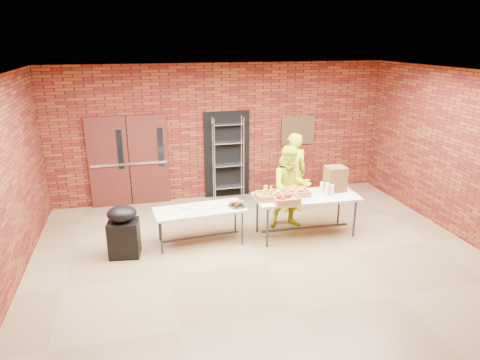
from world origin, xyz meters
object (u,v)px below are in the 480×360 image
object	(u,v)px
table_left	(200,212)
coffee_dispenser	(335,179)
wire_rack	(228,158)
covered_grill	(123,231)
table_right	(306,199)
volunteer_woman	(293,173)
volunteer_man	(291,187)

from	to	relation	value
table_left	coffee_dispenser	size ratio (longest dim) A/B	3.51
wire_rack	covered_grill	xyz separation A→B (m)	(-2.46, -2.42, -0.52)
table_left	table_right	bearing A→B (deg)	-8.34
table_left	covered_grill	bearing A→B (deg)	-177.10
coffee_dispenser	volunteer_woman	xyz separation A→B (m)	(-0.49, 1.08, -0.17)
coffee_dispenser	volunteer_man	xyz separation A→B (m)	(-0.82, 0.31, -0.21)
wire_rack	coffee_dispenser	world-z (taller)	wire_rack
wire_rack	volunteer_woman	world-z (taller)	wire_rack
wire_rack	volunteer_man	bearing A→B (deg)	-66.23
table_left	coffee_dispenser	xyz separation A→B (m)	(2.73, -0.01, 0.44)
coffee_dispenser	covered_grill	world-z (taller)	coffee_dispenser
wire_rack	covered_grill	distance (m)	3.49
volunteer_man	covered_grill	bearing A→B (deg)	-164.97
covered_grill	volunteer_woman	bearing A→B (deg)	26.73
table_left	covered_grill	xyz separation A→B (m)	(-1.40, -0.17, -0.16)
table_right	covered_grill	xyz separation A→B (m)	(-3.47, -0.02, -0.28)
table_left	table_right	distance (m)	2.08
covered_grill	volunteer_woman	distance (m)	3.87
wire_rack	table_right	size ratio (longest dim) A/B	0.98
covered_grill	volunteer_man	world-z (taller)	volunteer_man
table_right	volunteer_woman	bearing A→B (deg)	84.13
wire_rack	table_left	distance (m)	2.51
table_left	volunteer_woman	distance (m)	2.50
table_right	coffee_dispenser	world-z (taller)	coffee_dispenser
volunteer_man	volunteer_woman	bearing A→B (deg)	73.34
wire_rack	volunteer_woman	distance (m)	1.68
table_left	table_right	xyz separation A→B (m)	(2.07, -0.15, 0.12)
table_left	volunteer_woman	bearing A→B (deg)	21.29
covered_grill	volunteer_man	distance (m)	3.37
covered_grill	volunteer_woman	world-z (taller)	volunteer_woman
table_left	volunteer_woman	xyz separation A→B (m)	(2.24, 1.07, 0.26)
table_right	wire_rack	bearing A→B (deg)	115.12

